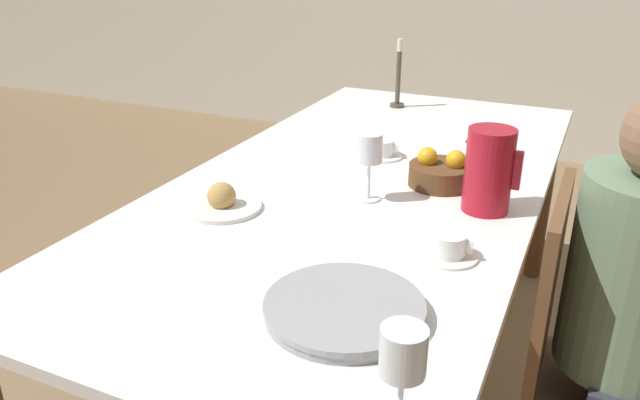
{
  "coord_description": "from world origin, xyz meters",
  "views": [
    {
      "loc": [
        0.61,
        -1.66,
        1.45
      ],
      "look_at": [
        0.0,
        -0.32,
        0.81
      ],
      "focal_mm": 35.0,
      "sensor_mm": 36.0,
      "label": 1
    }
  ],
  "objects_px": {
    "fruit_bowl": "(440,172)",
    "candlestick_tall": "(398,82)",
    "wine_glass_juice": "(403,358)",
    "chair_person_side": "(589,379)",
    "wine_glass_water": "(370,151)",
    "red_pitcher": "(489,170)",
    "bread_plate": "(222,202)",
    "teacup_near_person": "(448,247)",
    "serving_tray": "(344,309)",
    "teacup_across": "(382,150)"
  },
  "relations": [
    {
      "from": "teacup_near_person",
      "to": "fruit_bowl",
      "type": "bearing_deg",
      "value": 107.18
    },
    {
      "from": "chair_person_side",
      "to": "serving_tray",
      "type": "distance_m",
      "value": 0.67
    },
    {
      "from": "wine_glass_juice",
      "to": "teacup_across",
      "type": "height_order",
      "value": "wine_glass_juice"
    },
    {
      "from": "red_pitcher",
      "to": "wine_glass_juice",
      "type": "xyz_separation_m",
      "value": [
        0.04,
        -0.86,
        0.01
      ]
    },
    {
      "from": "teacup_across",
      "to": "wine_glass_water",
      "type": "bearing_deg",
      "value": -76.41
    },
    {
      "from": "teacup_across",
      "to": "bread_plate",
      "type": "xyz_separation_m",
      "value": [
        -0.25,
        -0.58,
        -0.0
      ]
    },
    {
      "from": "wine_glass_juice",
      "to": "fruit_bowl",
      "type": "xyz_separation_m",
      "value": [
        -0.2,
        0.98,
        -0.09
      ]
    },
    {
      "from": "chair_person_side",
      "to": "teacup_near_person",
      "type": "distance_m",
      "value": 0.46
    },
    {
      "from": "wine_glass_juice",
      "to": "serving_tray",
      "type": "distance_m",
      "value": 0.33
    },
    {
      "from": "bread_plate",
      "to": "fruit_bowl",
      "type": "bearing_deg",
      "value": 40.39
    },
    {
      "from": "red_pitcher",
      "to": "fruit_bowl",
      "type": "xyz_separation_m",
      "value": [
        -0.15,
        0.12,
        -0.07
      ]
    },
    {
      "from": "teacup_across",
      "to": "candlestick_tall",
      "type": "bearing_deg",
      "value": 103.92
    },
    {
      "from": "red_pitcher",
      "to": "teacup_across",
      "type": "height_order",
      "value": "red_pitcher"
    },
    {
      "from": "wine_glass_water",
      "to": "serving_tray",
      "type": "xyz_separation_m",
      "value": [
        0.16,
        -0.55,
        -0.13
      ]
    },
    {
      "from": "teacup_across",
      "to": "candlestick_tall",
      "type": "distance_m",
      "value": 0.66
    },
    {
      "from": "teacup_near_person",
      "to": "serving_tray",
      "type": "xyz_separation_m",
      "value": [
        -0.12,
        -0.32,
        -0.01
      ]
    },
    {
      "from": "candlestick_tall",
      "to": "fruit_bowl",
      "type": "bearing_deg",
      "value": -63.7
    },
    {
      "from": "wine_glass_juice",
      "to": "bread_plate",
      "type": "distance_m",
      "value": 0.89
    },
    {
      "from": "wine_glass_water",
      "to": "candlestick_tall",
      "type": "relative_size",
      "value": 0.67
    },
    {
      "from": "fruit_bowl",
      "to": "candlestick_tall",
      "type": "distance_m",
      "value": 0.89
    },
    {
      "from": "wine_glass_water",
      "to": "bread_plate",
      "type": "relative_size",
      "value": 0.91
    },
    {
      "from": "chair_person_side",
      "to": "candlestick_tall",
      "type": "height_order",
      "value": "candlestick_tall"
    },
    {
      "from": "chair_person_side",
      "to": "bread_plate",
      "type": "distance_m",
      "value": 1.0
    },
    {
      "from": "wine_glass_juice",
      "to": "candlestick_tall",
      "type": "height_order",
      "value": "candlestick_tall"
    },
    {
      "from": "chair_person_side",
      "to": "wine_glass_water",
      "type": "height_order",
      "value": "wine_glass_water"
    },
    {
      "from": "candlestick_tall",
      "to": "red_pitcher",
      "type": "bearing_deg",
      "value": -59.23
    },
    {
      "from": "fruit_bowl",
      "to": "wine_glass_juice",
      "type": "bearing_deg",
      "value": -78.69
    },
    {
      "from": "candlestick_tall",
      "to": "teacup_near_person",
      "type": "bearing_deg",
      "value": -66.73
    },
    {
      "from": "teacup_across",
      "to": "serving_tray",
      "type": "relative_size",
      "value": 0.44
    },
    {
      "from": "teacup_near_person",
      "to": "teacup_across",
      "type": "distance_m",
      "value": 0.7
    },
    {
      "from": "wine_glass_juice",
      "to": "red_pitcher",
      "type": "bearing_deg",
      "value": 92.78
    },
    {
      "from": "wine_glass_juice",
      "to": "candlestick_tall",
      "type": "xyz_separation_m",
      "value": [
        -0.59,
        1.78,
        -0.02
      ]
    },
    {
      "from": "wine_glass_water",
      "to": "fruit_bowl",
      "type": "relative_size",
      "value": 1.04
    },
    {
      "from": "serving_tray",
      "to": "teacup_near_person",
      "type": "bearing_deg",
      "value": 68.97
    },
    {
      "from": "red_pitcher",
      "to": "teacup_near_person",
      "type": "relative_size",
      "value": 1.62
    },
    {
      "from": "chair_person_side",
      "to": "wine_glass_water",
      "type": "relative_size",
      "value": 4.87
    },
    {
      "from": "teacup_near_person",
      "to": "chair_person_side",
      "type": "bearing_deg",
      "value": 10.7
    },
    {
      "from": "chair_person_side",
      "to": "red_pitcher",
      "type": "bearing_deg",
      "value": -126.36
    },
    {
      "from": "wine_glass_juice",
      "to": "fruit_bowl",
      "type": "distance_m",
      "value": 1.0
    },
    {
      "from": "serving_tray",
      "to": "chair_person_side",
      "type": "bearing_deg",
      "value": 39.58
    },
    {
      "from": "fruit_bowl",
      "to": "teacup_across",
      "type": "bearing_deg",
      "value": 144.91
    },
    {
      "from": "teacup_near_person",
      "to": "candlestick_tall",
      "type": "height_order",
      "value": "candlestick_tall"
    },
    {
      "from": "teacup_near_person",
      "to": "candlestick_tall",
      "type": "relative_size",
      "value": 0.49
    },
    {
      "from": "wine_glass_juice",
      "to": "teacup_across",
      "type": "relative_size",
      "value": 1.27
    },
    {
      "from": "wine_glass_juice",
      "to": "fruit_bowl",
      "type": "relative_size",
      "value": 0.96
    },
    {
      "from": "fruit_bowl",
      "to": "candlestick_tall",
      "type": "relative_size",
      "value": 0.65
    },
    {
      "from": "chair_person_side",
      "to": "candlestick_tall",
      "type": "distance_m",
      "value": 1.5
    },
    {
      "from": "red_pitcher",
      "to": "teacup_across",
      "type": "xyz_separation_m",
      "value": [
        -0.39,
        0.29,
        -0.09
      ]
    },
    {
      "from": "teacup_across",
      "to": "candlestick_tall",
      "type": "xyz_separation_m",
      "value": [
        -0.16,
        0.63,
        0.08
      ]
    },
    {
      "from": "wine_glass_juice",
      "to": "teacup_near_person",
      "type": "xyz_separation_m",
      "value": [
        -0.07,
        0.56,
        -0.1
      ]
    }
  ]
}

